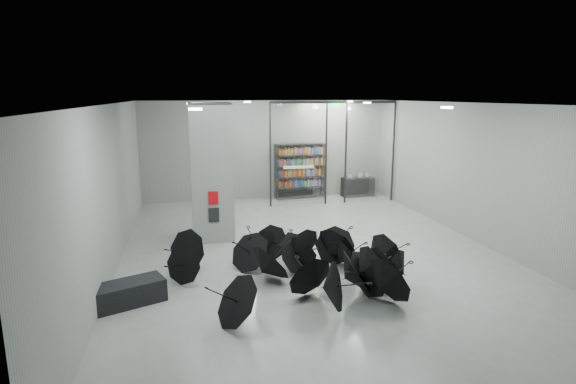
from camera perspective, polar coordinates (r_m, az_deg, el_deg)
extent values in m
plane|color=gray|center=(12.74, 2.80, -7.48)|extent=(14.00, 14.00, 0.00)
cube|color=slate|center=(12.02, 2.99, 10.81)|extent=(10.00, 14.00, 0.02)
cube|color=slate|center=(18.99, -2.71, 5.16)|extent=(10.00, 0.02, 4.00)
cube|color=slate|center=(6.01, 21.07, -10.64)|extent=(10.00, 0.02, 4.00)
cube|color=slate|center=(11.94, -20.94, 0.37)|extent=(0.02, 14.00, 4.00)
cube|color=slate|center=(14.36, 22.52, 2.08)|extent=(0.02, 14.00, 4.00)
cube|color=slate|center=(13.79, -9.43, 2.45)|extent=(1.20, 1.20, 4.00)
cube|color=#A50A07|center=(13.30, -9.18, -0.74)|extent=(0.28, 0.04, 0.38)
cube|color=black|center=(13.42, -9.11, -2.82)|extent=(0.30, 0.03, 0.42)
cube|color=#0CE533|center=(17.79, 5.96, 10.53)|extent=(0.30, 0.06, 0.15)
cube|color=silver|center=(17.73, 1.32, 4.69)|extent=(2.20, 0.02, 3.95)
cube|color=silver|center=(18.63, 10.05, 4.86)|extent=(2.00, 0.02, 3.95)
cube|color=black|center=(17.51, -2.19, 4.59)|extent=(0.06, 0.06, 4.00)
cube|color=black|center=(18.03, 4.73, 4.77)|extent=(0.06, 0.06, 4.00)
cube|color=black|center=(18.28, 7.14, 4.82)|extent=(0.06, 0.06, 4.00)
cube|color=black|center=(19.04, 12.84, 4.89)|extent=(0.06, 0.06, 4.00)
cube|color=black|center=(17.98, 5.77, 10.97)|extent=(5.00, 0.08, 0.10)
cube|color=black|center=(10.25, -19.17, -11.70)|extent=(1.60, 1.15, 0.47)
cube|color=black|center=(19.81, 8.58, 0.64)|extent=(1.39, 0.66, 0.81)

